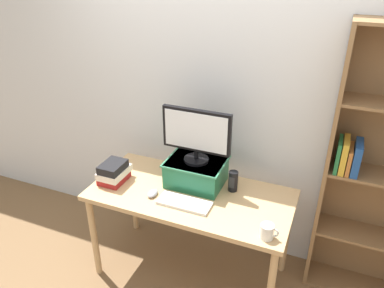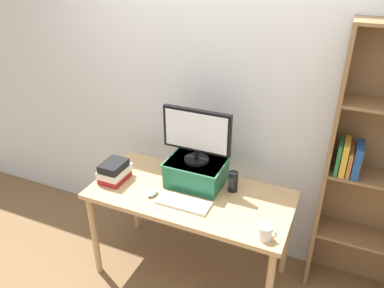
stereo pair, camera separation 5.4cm
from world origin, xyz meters
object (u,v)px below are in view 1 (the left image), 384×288
at_px(book_stack, 114,172).
at_px(desk_speaker, 233,181).
at_px(computer_monitor, 196,134).
at_px(coffee_mug, 267,232).
at_px(riser_box, 196,171).
at_px(computer_mouse, 153,193).
at_px(desk, 191,202).
at_px(keyboard, 184,203).

bearing_deg(book_stack, desk_speaker, 14.81).
bearing_deg(computer_monitor, desk_speaker, 3.28).
relative_size(book_stack, desk_speaker, 1.57).
bearing_deg(coffee_mug, riser_box, 147.72).
xyz_separation_m(book_stack, desk_speaker, (0.87, 0.23, -0.00)).
distance_m(computer_mouse, book_stack, 0.37).
bearing_deg(desk, coffee_mug, -22.75).
distance_m(computer_monitor, coffee_mug, 0.83).
distance_m(desk, riser_box, 0.23).
xyz_separation_m(computer_mouse, book_stack, (-0.36, 0.06, 0.06)).
bearing_deg(book_stack, riser_box, 20.15).
bearing_deg(coffee_mug, keyboard, 169.14).
bearing_deg(computer_mouse, coffee_mug, -8.36).
height_order(computer_monitor, coffee_mug, computer_monitor).
bearing_deg(riser_box, computer_mouse, -130.17).
height_order(desk, computer_monitor, computer_monitor).
relative_size(desk, book_stack, 6.02).
relative_size(computer_mouse, desk_speaker, 0.67).
height_order(coffee_mug, desk_speaker, desk_speaker).
height_order(computer_mouse, book_stack, book_stack).
relative_size(desk, keyboard, 3.94).
xyz_separation_m(desk, computer_mouse, (-0.24, -0.13, 0.10)).
bearing_deg(riser_box, computer_monitor, -90.00).
distance_m(computer_mouse, desk_speaker, 0.59).
height_order(computer_monitor, keyboard, computer_monitor).
xyz_separation_m(desk, computer_monitor, (-0.01, 0.14, 0.50)).
relative_size(desk, riser_box, 3.43).
bearing_deg(desk, computer_monitor, 94.72).
xyz_separation_m(computer_monitor, desk_speaker, (0.28, 0.02, -0.34)).
bearing_deg(computer_mouse, riser_box, 49.83).
bearing_deg(book_stack, computer_monitor, 20.03).
distance_m(computer_monitor, computer_mouse, 0.53).
bearing_deg(computer_monitor, computer_mouse, -130.33).
height_order(computer_mouse, coffee_mug, coffee_mug).
bearing_deg(desk_speaker, riser_box, -177.02).
height_order(computer_monitor, desk_speaker, computer_monitor).
relative_size(computer_monitor, book_stack, 2.08).
bearing_deg(desk, keyboard, -84.43).
distance_m(computer_monitor, keyboard, 0.49).
bearing_deg(keyboard, coffee_mug, -10.86).
height_order(computer_monitor, book_stack, computer_monitor).
bearing_deg(computer_mouse, desk_speaker, 29.16).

